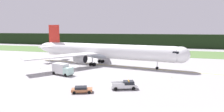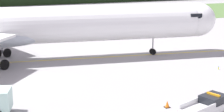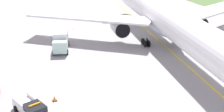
% 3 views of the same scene
% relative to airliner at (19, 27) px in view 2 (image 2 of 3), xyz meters
% --- Properties ---
extents(ground, '(320.00, 320.00, 0.00)m').
position_rel_airliner_xyz_m(ground, '(0.82, -9.85, -5.07)').
color(ground, '#9A9899').
extents(grass_verge, '(320.00, 30.82, 0.04)m').
position_rel_airliner_xyz_m(grass_verge, '(0.82, 42.52, -5.05)').
color(grass_verge, '#51713A').
rests_on(grass_verge, ground).
extents(taxiway_centerline_main, '(79.76, 10.85, 0.01)m').
position_rel_airliner_xyz_m(taxiway_centerline_main, '(0.74, -0.10, -5.06)').
color(taxiway_centerline_main, yellow).
rests_on(taxiway_centerline_main, ground).
extents(airliner, '(60.08, 48.97, 14.97)m').
position_rel_airliner_xyz_m(airliner, '(0.00, 0.00, 0.00)').
color(airliner, white).
rests_on(airliner, ground).
extents(ops_pickup_truck, '(6.06, 3.89, 1.94)m').
position_rel_airliner_xyz_m(ops_pickup_truck, '(13.88, -25.63, -4.16)').
color(ops_pickup_truck, silver).
rests_on(ops_pickup_truck, ground).
extents(apron_cone, '(0.55, 0.55, 0.69)m').
position_rel_airliner_xyz_m(apron_cone, '(11.30, -22.66, -4.73)').
color(apron_cone, black).
rests_on(apron_cone, ground).
extents(taxiway_edge_light_east, '(0.12, 0.12, 0.45)m').
position_rel_airliner_xyz_m(taxiway_edge_light_east, '(24.14, -13.22, -4.82)').
color(taxiway_edge_light_east, yellow).
rests_on(taxiway_edge_light_east, ground).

